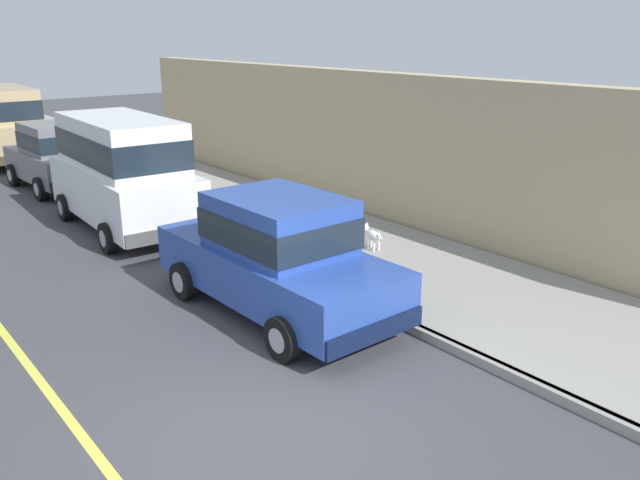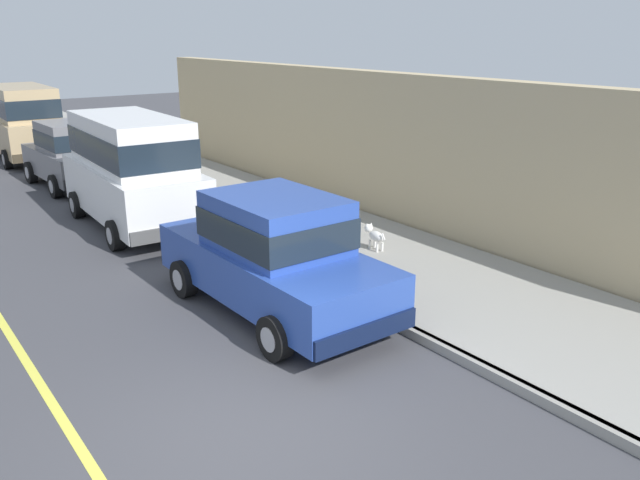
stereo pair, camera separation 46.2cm
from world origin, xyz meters
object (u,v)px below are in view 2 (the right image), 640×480
(car_blue_sedan, at_px, (274,253))
(car_white_van, at_px, (132,166))
(dog_white, at_px, (374,235))
(car_grey_hatchback, at_px, (72,153))
(car_tan_van, at_px, (24,119))

(car_blue_sedan, height_order, car_white_van, car_white_van)
(car_blue_sedan, bearing_deg, dog_white, 20.01)
(car_blue_sedan, relative_size, car_grey_hatchback, 1.20)
(car_blue_sedan, relative_size, car_tan_van, 0.94)
(car_white_van, xyz_separation_m, car_grey_hatchback, (0.05, 4.92, -0.42))
(car_grey_hatchback, relative_size, car_tan_van, 0.78)
(car_grey_hatchback, height_order, dog_white, car_grey_hatchback)
(car_blue_sedan, height_order, car_grey_hatchback, car_blue_sedan)
(car_blue_sedan, distance_m, car_grey_hatchback, 10.90)
(car_blue_sedan, bearing_deg, car_grey_hatchback, 89.73)
(car_tan_van, bearing_deg, car_grey_hatchback, -89.60)
(dog_white, bearing_deg, car_grey_hatchback, 107.14)
(car_grey_hatchback, height_order, car_tan_van, car_tan_van)
(car_blue_sedan, distance_m, dog_white, 3.31)
(car_white_van, xyz_separation_m, car_tan_van, (0.02, 10.22, 0.00))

